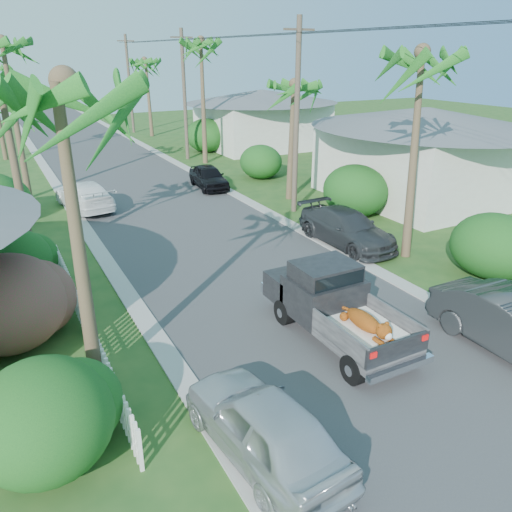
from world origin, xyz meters
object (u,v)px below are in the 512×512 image
palm_l_b (2,95)px  parked_car_ln (264,426)px  palm_r_a (426,54)px  palm_r_d (146,60)px  palm_r_b (293,85)px  pickup_truck (330,301)px  utility_pole_b (297,118)px  palm_r_c (201,41)px  utility_pole_d (130,84)px  house_right_far (261,121)px  utility_pole_c (185,95)px  palm_l_c (2,42)px  house_right_near (421,157)px  parked_car_rm (347,228)px  parked_car_lf (84,196)px  parked_car_rf (209,177)px  palm_l_a (55,84)px

palm_l_b → parked_car_ln: bearing=-76.4°
palm_r_a → palm_r_d: (0.20, 34.00, -0.69)m
palm_r_b → pickup_truck: bearing=-117.2°
utility_pole_b → palm_r_c: bearing=87.4°
palm_r_d → utility_pole_d: utility_pole_d is taller
house_right_far → utility_pole_c: (-7.40, -2.00, 2.48)m
palm_l_c → palm_r_a: bearing=-52.4°
utility_pole_b → house_right_near: bearing=-7.7°
parked_car_rm → utility_pole_b: (0.60, 5.03, 3.89)m
palm_r_d → palm_l_b: bearing=-115.4°
parked_car_rm → palm_l_c: palm_l_c is taller
utility_pole_b → palm_r_a: bearing=-84.3°
parked_car_lf → house_right_near: bearing=151.3°
parked_car_ln → utility_pole_b: size_ratio=0.47×
palm_l_b → parked_car_lf: bearing=63.5°
parked_car_lf → pickup_truck: bearing=95.7°
utility_pole_b → palm_r_b: bearing=63.4°
parked_car_rf → palm_l_a: bearing=-115.9°
palm_l_a → house_right_near: (19.20, 9.00, -4.71)m
parked_car_rf → palm_r_c: 10.38m
palm_r_c → utility_pole_d: size_ratio=1.04×
parked_car_ln → utility_pole_b: bearing=-129.9°
house_right_near → utility_pole_b: bearing=172.3°
utility_pole_d → house_right_far: bearing=-60.4°
house_right_far → utility_pole_b: size_ratio=1.00×
parked_car_rf → utility_pole_d: bearing=90.4°
parked_car_lf → palm_l_a: palm_l_a is taller
utility_pole_d → palm_l_a: bearing=-106.4°
palm_l_b → utility_pole_b: bearing=4.6°
palm_l_a → parked_car_ln: bearing=-56.4°
palm_l_b → pickup_truck: bearing=-53.7°
palm_r_c → utility_pole_b: bearing=-92.6°
parked_car_rf → utility_pole_d: (2.00, 23.74, 3.94)m
palm_r_d → utility_pole_c: size_ratio=0.89×
parked_car_ln → palm_l_a: size_ratio=0.52×
parked_car_rm → utility_pole_b: bearing=80.9°
palm_r_a → house_right_near: size_ratio=0.97×
palm_r_a → palm_r_d: palm_r_a is taller
palm_l_a → palm_l_c: bearing=89.4°
palm_l_a → utility_pole_d: (11.80, 40.00, -2.33)m
utility_pole_c → palm_r_b: bearing=-85.6°
parked_car_ln → parked_car_lf: 19.11m
parked_car_rm → house_right_near: (8.00, 4.03, 1.51)m
palm_l_b → palm_r_d: palm_r_d is taller
palm_r_c → house_right_near: (6.80, -14.00, -5.89)m
parked_car_rm → palm_r_d: bearing=85.0°
house_right_far → utility_pole_c: 8.06m
parked_car_rf → palm_l_a: (-9.80, -16.26, 6.27)m
parked_car_lf → palm_r_d: 24.63m
house_right_near → utility_pole_d: 31.96m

